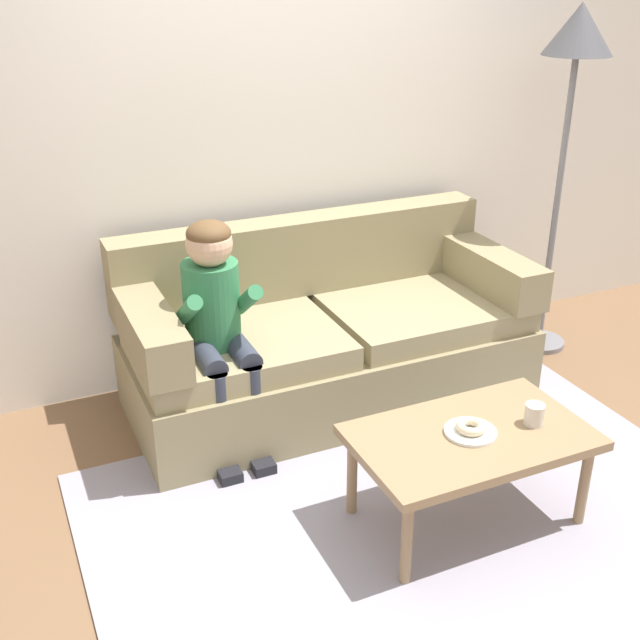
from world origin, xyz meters
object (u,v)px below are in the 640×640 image
at_px(donut, 471,427).
at_px(toy_controller, 473,456).
at_px(couch, 326,339).
at_px(floor_lamp, 575,64).
at_px(coffee_table, 470,443).
at_px(person_child, 217,316).
at_px(mug, 534,414).

distance_m(donut, toy_controller, 0.61).
xyz_separation_m(couch, floor_lamp, (1.44, 0.02, 1.30)).
bearing_deg(couch, coffee_table, -85.20).
bearing_deg(donut, person_child, 126.93).
height_order(coffee_table, floor_lamp, floor_lamp).
relative_size(person_child, donut, 9.18).
distance_m(couch, toy_controller, 0.97).
bearing_deg(person_child, donut, -53.07).
bearing_deg(coffee_table, floor_lamp, 41.61).
bearing_deg(person_child, couch, 17.69).
bearing_deg(coffee_table, donut, 178.52).
bearing_deg(floor_lamp, toy_controller, -141.16).
height_order(couch, donut, couch).
height_order(person_child, floor_lamp, floor_lamp).
distance_m(coffee_table, mug, 0.29).
xyz_separation_m(donut, toy_controller, (0.28, 0.33, -0.43)).
relative_size(mug, toy_controller, 0.40).
bearing_deg(person_child, coffee_table, -52.86).
relative_size(couch, coffee_table, 2.16).
bearing_deg(donut, mug, -9.67).
xyz_separation_m(couch, donut, (0.09, -1.17, 0.12)).
bearing_deg(mug, donut, 170.33).
bearing_deg(donut, floor_lamp, 41.48).
height_order(person_child, mug, person_child).
bearing_deg(toy_controller, coffee_table, -120.72).
xyz_separation_m(coffee_table, toy_controller, (0.28, 0.33, -0.35)).
bearing_deg(person_child, floor_lamp, 6.08).
distance_m(coffee_table, person_child, 1.25).
bearing_deg(donut, couch, 94.51).
xyz_separation_m(couch, toy_controller, (0.37, -0.84, -0.31)).
distance_m(couch, mug, 1.28).
bearing_deg(coffee_table, mug, -9.85).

